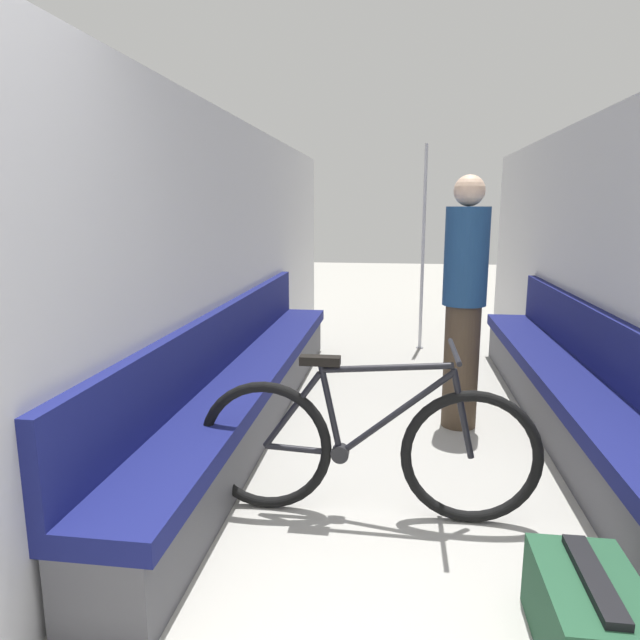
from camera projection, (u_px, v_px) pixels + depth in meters
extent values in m
cube|color=#B2B2B7|center=(218.00, 269.00, 4.14)|extent=(0.10, 8.92, 2.23)
cube|color=#B2B2B7|center=(619.00, 274.00, 3.77)|extent=(0.10, 8.92, 2.23)
cube|color=#4C4C51|center=(253.00, 400.00, 4.16)|extent=(0.39, 4.46, 0.34)
cube|color=navy|center=(252.00, 370.00, 4.12)|extent=(0.45, 4.46, 0.10)
cube|color=navy|center=(226.00, 335.00, 4.09)|extent=(0.07, 4.46, 0.42)
cube|color=#4C4C51|center=(569.00, 414.00, 3.87)|extent=(0.39, 4.46, 0.34)
cube|color=navy|center=(572.00, 383.00, 3.82)|extent=(0.45, 4.46, 0.10)
cube|color=navy|center=(606.00, 346.00, 3.75)|extent=(0.07, 4.46, 0.42)
torus|color=black|center=(265.00, 446.00, 2.94)|extent=(0.69, 0.05, 0.69)
torus|color=black|center=(471.00, 457.00, 2.80)|extent=(0.69, 0.05, 0.69)
cylinder|color=black|center=(303.00, 449.00, 2.91)|extent=(0.39, 0.03, 0.05)
cylinder|color=black|center=(292.00, 410.00, 2.88)|extent=(0.31, 0.03, 0.42)
cylinder|color=black|center=(330.00, 408.00, 2.85)|extent=(0.13, 0.03, 0.49)
cylinder|color=black|center=(395.00, 414.00, 2.81)|extent=(0.56, 0.03, 0.47)
cylinder|color=black|center=(386.00, 368.00, 2.77)|extent=(0.65, 0.03, 0.08)
cylinder|color=black|center=(462.00, 414.00, 2.76)|extent=(0.13, 0.03, 0.45)
cylinder|color=black|center=(340.00, 453.00, 2.89)|extent=(0.09, 0.06, 0.09)
cube|color=black|center=(320.00, 361.00, 2.81)|extent=(0.20, 0.07, 0.04)
cylinder|color=black|center=(454.00, 351.00, 2.71)|extent=(0.02, 0.46, 0.02)
cylinder|color=gray|center=(420.00, 347.00, 6.39)|extent=(0.08, 0.08, 0.01)
cylinder|color=silver|center=(423.00, 249.00, 6.18)|extent=(0.04, 0.04, 2.21)
cylinder|color=#473828|center=(461.00, 366.00, 4.05)|extent=(0.25, 0.25, 0.89)
cylinder|color=navy|center=(466.00, 256.00, 3.89)|extent=(0.30, 0.30, 0.67)
sphere|color=beige|center=(470.00, 190.00, 3.81)|extent=(0.21, 0.21, 0.21)
cube|color=#1E472D|center=(590.00, 619.00, 1.98)|extent=(0.34, 0.56, 0.29)
cube|color=black|center=(594.00, 578.00, 1.95)|extent=(0.08, 0.48, 0.03)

